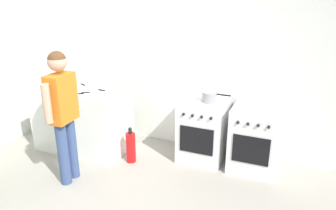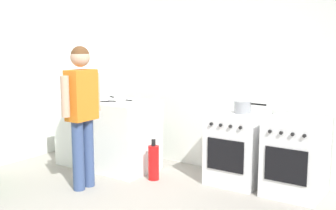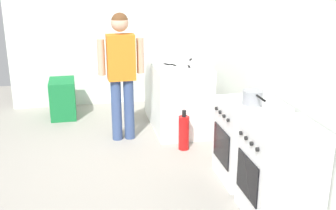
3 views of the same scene
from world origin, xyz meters
name	(u,v)px [view 2 (image 2 of 3)]	position (x,y,z in m)	size (l,w,h in m)	color
back_wall	(226,70)	(0.00, 1.95, 1.30)	(6.00, 0.10, 2.60)	silver
counter_unit	(108,133)	(-1.35, 1.20, 0.45)	(1.30, 0.70, 0.90)	white
oven_left	(237,147)	(0.35, 1.58, 0.43)	(0.60, 0.62, 0.85)	white
oven_right	(295,157)	(1.04, 1.58, 0.43)	(0.59, 0.62, 0.85)	white
pot	(243,107)	(0.42, 1.55, 0.92)	(0.38, 0.20, 0.14)	gray
knife_chef	(105,101)	(-1.27, 1.08, 0.90)	(0.29, 0.16, 0.01)	silver
knife_utility	(100,102)	(-1.29, 1.01, 0.90)	(0.23, 0.15, 0.01)	silver
knife_carving	(110,96)	(-1.55, 1.47, 0.90)	(0.31, 0.17, 0.01)	silver
knife_paring	(127,100)	(-1.09, 1.30, 0.91)	(0.21, 0.05, 0.01)	silver
person	(82,105)	(-1.01, 0.42, 0.96)	(0.21, 0.57, 1.61)	#384C7A
fire_extinguisher	(154,162)	(-0.52, 1.10, 0.22)	(0.13, 0.13, 0.50)	red
larder_cabinet	(82,85)	(-2.30, 1.68, 1.00)	(0.48, 0.44, 2.00)	white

